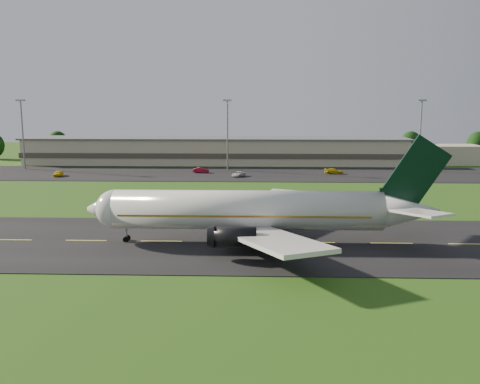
{
  "coord_description": "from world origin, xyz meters",
  "views": [
    {
      "loc": [
        13.96,
        -74.37,
        20.26
      ],
      "look_at": [
        11.11,
        8.0,
        6.0
      ],
      "focal_mm": 40.0,
      "sensor_mm": 36.0,
      "label": 1
    }
  ],
  "objects_px": {
    "terminal": "(235,151)",
    "service_vehicle_d": "(334,171)",
    "service_vehicle_b": "(201,170)",
    "light_mast_centre": "(227,126)",
    "airliner": "(254,211)",
    "service_vehicle_c": "(238,174)",
    "light_mast_west": "(22,126)",
    "service_vehicle_a": "(58,173)",
    "light_mast_east": "(421,127)"
  },
  "relations": [
    {
      "from": "light_mast_west",
      "to": "service_vehicle_a",
      "type": "relative_size",
      "value": 4.64
    },
    {
      "from": "service_vehicle_a",
      "to": "service_vehicle_b",
      "type": "distance_m",
      "value": 38.28
    },
    {
      "from": "light_mast_east",
      "to": "service_vehicle_a",
      "type": "relative_size",
      "value": 4.64
    },
    {
      "from": "airliner",
      "to": "service_vehicle_c",
      "type": "relative_size",
      "value": 10.71
    },
    {
      "from": "service_vehicle_b",
      "to": "service_vehicle_c",
      "type": "height_order",
      "value": "service_vehicle_b"
    },
    {
      "from": "service_vehicle_c",
      "to": "airliner",
      "type": "bearing_deg",
      "value": -61.68
    },
    {
      "from": "airliner",
      "to": "light_mast_west",
      "type": "distance_m",
      "value": 105.51
    },
    {
      "from": "terminal",
      "to": "light_mast_west",
      "type": "xyz_separation_m",
      "value": [
        -61.4,
        -16.18,
        8.75
      ]
    },
    {
      "from": "service_vehicle_a",
      "to": "service_vehicle_b",
      "type": "xyz_separation_m",
      "value": [
        37.39,
        8.22,
        -0.01
      ]
    },
    {
      "from": "service_vehicle_b",
      "to": "service_vehicle_d",
      "type": "height_order",
      "value": "service_vehicle_d"
    },
    {
      "from": "light_mast_east",
      "to": "service_vehicle_c",
      "type": "relative_size",
      "value": 4.26
    },
    {
      "from": "light_mast_west",
      "to": "service_vehicle_c",
      "type": "distance_m",
      "value": 66.22
    },
    {
      "from": "airliner",
      "to": "light_mast_east",
      "type": "relative_size",
      "value": 2.52
    },
    {
      "from": "service_vehicle_d",
      "to": "light_mast_east",
      "type": "bearing_deg",
      "value": -62.87
    },
    {
      "from": "light_mast_west",
      "to": "terminal",
      "type": "bearing_deg",
      "value": 14.76
    },
    {
      "from": "light_mast_centre",
      "to": "service_vehicle_a",
      "type": "xyz_separation_m",
      "value": [
        -44.47,
        -14.88,
        -11.89
      ]
    },
    {
      "from": "terminal",
      "to": "service_vehicle_d",
      "type": "xyz_separation_m",
      "value": [
        28.4,
        -23.86,
        -3.15
      ]
    },
    {
      "from": "light_mast_centre",
      "to": "airliner",
      "type": "bearing_deg",
      "value": -84.07
    },
    {
      "from": "light_mast_west",
      "to": "light_mast_east",
      "type": "relative_size",
      "value": 1.0
    },
    {
      "from": "service_vehicle_d",
      "to": "service_vehicle_b",
      "type": "bearing_deg",
      "value": 98.59
    },
    {
      "from": "terminal",
      "to": "service_vehicle_a",
      "type": "relative_size",
      "value": 33.06
    },
    {
      "from": "airliner",
      "to": "service_vehicle_b",
      "type": "bearing_deg",
      "value": 101.81
    },
    {
      "from": "airliner",
      "to": "service_vehicle_a",
      "type": "relative_size",
      "value": 11.68
    },
    {
      "from": "light_mast_east",
      "to": "service_vehicle_b",
      "type": "xyz_separation_m",
      "value": [
        -62.08,
        -6.65,
        -11.91
      ]
    },
    {
      "from": "light_mast_centre",
      "to": "light_mast_east",
      "type": "distance_m",
      "value": 55.0
    },
    {
      "from": "light_mast_centre",
      "to": "service_vehicle_b",
      "type": "bearing_deg",
      "value": -136.77
    },
    {
      "from": "terminal",
      "to": "service_vehicle_b",
      "type": "xyz_separation_m",
      "value": [
        -8.48,
        -22.84,
        -3.16
      ]
    },
    {
      "from": "service_vehicle_c",
      "to": "light_mast_east",
      "type": "bearing_deg",
      "value": 39.23
    },
    {
      "from": "service_vehicle_b",
      "to": "service_vehicle_a",
      "type": "bearing_deg",
      "value": 106.13
    },
    {
      "from": "service_vehicle_a",
      "to": "service_vehicle_d",
      "type": "bearing_deg",
      "value": 2.0
    },
    {
      "from": "service_vehicle_a",
      "to": "service_vehicle_d",
      "type": "xyz_separation_m",
      "value": [
        74.28,
        7.2,
        -0.0
      ]
    },
    {
      "from": "service_vehicle_c",
      "to": "service_vehicle_d",
      "type": "height_order",
      "value": "service_vehicle_d"
    },
    {
      "from": "light_mast_east",
      "to": "service_vehicle_c",
      "type": "height_order",
      "value": "light_mast_east"
    },
    {
      "from": "light_mast_centre",
      "to": "service_vehicle_b",
      "type": "distance_m",
      "value": 15.37
    },
    {
      "from": "light_mast_west",
      "to": "service_vehicle_d",
      "type": "xyz_separation_m",
      "value": [
        89.81,
        -7.68,
        -11.89
      ]
    },
    {
      "from": "service_vehicle_b",
      "to": "airliner",
      "type": "bearing_deg",
      "value": -164.42
    },
    {
      "from": "light_mast_centre",
      "to": "service_vehicle_c",
      "type": "xyz_separation_m",
      "value": [
        3.68,
        -13.67,
        -11.97
      ]
    },
    {
      "from": "light_mast_centre",
      "to": "terminal",
      "type": "bearing_deg",
      "value": 85.05
    },
    {
      "from": "airliner",
      "to": "light_mast_centre",
      "type": "distance_m",
      "value": 80.83
    },
    {
      "from": "terminal",
      "to": "light_mast_west",
      "type": "height_order",
      "value": "light_mast_west"
    },
    {
      "from": "light_mast_east",
      "to": "service_vehicle_c",
      "type": "xyz_separation_m",
      "value": [
        -51.32,
        -13.67,
        -11.97
      ]
    },
    {
      "from": "light_mast_centre",
      "to": "service_vehicle_b",
      "type": "xyz_separation_m",
      "value": [
        -7.08,
        -6.65,
        -11.91
      ]
    },
    {
      "from": "service_vehicle_b",
      "to": "service_vehicle_d",
      "type": "distance_m",
      "value": 36.9
    },
    {
      "from": "light_mast_west",
      "to": "service_vehicle_b",
      "type": "height_order",
      "value": "light_mast_west"
    },
    {
      "from": "service_vehicle_a",
      "to": "service_vehicle_d",
      "type": "relative_size",
      "value": 0.86
    },
    {
      "from": "service_vehicle_b",
      "to": "service_vehicle_c",
      "type": "relative_size",
      "value": 0.93
    },
    {
      "from": "service_vehicle_a",
      "to": "service_vehicle_b",
      "type": "bearing_deg",
      "value": 8.86
    },
    {
      "from": "light_mast_centre",
      "to": "service_vehicle_c",
      "type": "bearing_deg",
      "value": -74.95
    },
    {
      "from": "light_mast_east",
      "to": "service_vehicle_d",
      "type": "bearing_deg",
      "value": -163.05
    },
    {
      "from": "service_vehicle_a",
      "to": "light_mast_east",
      "type": "bearing_deg",
      "value": 4.97
    }
  ]
}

